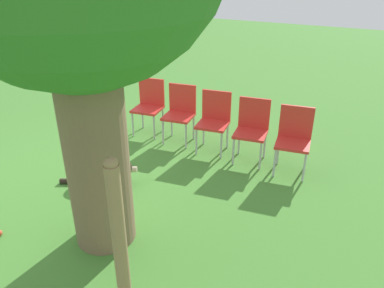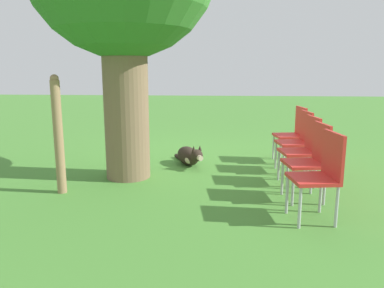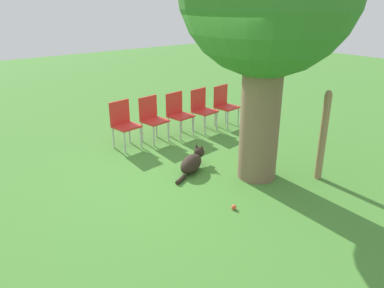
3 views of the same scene
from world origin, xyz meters
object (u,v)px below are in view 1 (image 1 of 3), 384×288
at_px(red_chair_1, 180,110).
at_px(red_chair_2, 214,118).
at_px(red_chair_3, 252,126).
at_px(red_chair_4, 294,136).
at_px(dog, 104,173).
at_px(fence_post, 119,240).
at_px(red_chair_0, 149,103).

bearing_deg(red_chair_1, red_chair_2, 77.31).
relative_size(red_chair_3, red_chair_4, 1.00).
height_order(dog, red_chair_4, red_chair_4).
bearing_deg(fence_post, red_chair_3, 179.44).
bearing_deg(red_chair_1, red_chair_3, 77.31).
bearing_deg(red_chair_2, red_chair_4, 77.31).
distance_m(red_chair_0, red_chair_1, 0.61).
height_order(red_chair_1, red_chair_4, same).
bearing_deg(red_chair_2, red_chair_0, -102.69).
relative_size(dog, red_chair_4, 1.04).
xyz_separation_m(red_chair_2, red_chair_3, (0.05, 0.60, 0.00)).
distance_m(red_chair_3, red_chair_4, 0.61).
height_order(fence_post, red_chair_0, fence_post).
xyz_separation_m(red_chair_0, red_chair_4, (0.19, 2.42, 0.00)).
bearing_deg(red_chair_4, red_chair_3, -102.69).
relative_size(fence_post, red_chair_1, 1.60).
height_order(dog, red_chair_2, red_chair_2).
height_order(dog, red_chair_0, red_chair_0).
xyz_separation_m(dog, red_chair_3, (-1.52, 1.45, 0.36)).
bearing_deg(red_chair_0, dog, 4.19).
relative_size(red_chair_0, red_chair_2, 1.00).
relative_size(dog, red_chair_3, 1.04).
bearing_deg(red_chair_3, red_chair_0, -102.69).
distance_m(red_chair_1, red_chair_3, 1.21).
bearing_deg(red_chair_2, red_chair_1, -102.69).
bearing_deg(red_chair_4, red_chair_0, -102.69).
bearing_deg(fence_post, red_chair_1, -159.01).
bearing_deg(dog, red_chair_3, 18.68).
distance_m(dog, fence_post, 2.12).
xyz_separation_m(dog, red_chair_0, (-1.66, -0.36, 0.36)).
height_order(fence_post, red_chair_3, fence_post).
relative_size(red_chair_0, red_chair_3, 1.00).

